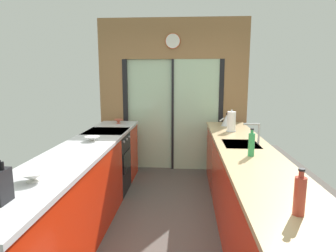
# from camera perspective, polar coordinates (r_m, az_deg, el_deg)

# --- Properties ---
(ground_plane) EXTENTS (5.04, 7.60, 0.02)m
(ground_plane) POSITION_cam_1_polar(r_m,az_deg,el_deg) (3.79, -0.48, -16.98)
(ground_plane) COLOR #4C4742
(back_wall_unit) EXTENTS (2.64, 0.12, 2.70)m
(back_wall_unit) POSITION_cam_1_polar(r_m,az_deg,el_deg) (5.18, 0.96, 7.86)
(back_wall_unit) COLOR olive
(back_wall_unit) RESTS_ON ground_plane
(left_counter_run) EXTENTS (0.62, 3.80, 0.92)m
(left_counter_run) POSITION_cam_1_polar(r_m,az_deg,el_deg) (3.36, -17.15, -12.15)
(left_counter_run) COLOR red
(left_counter_run) RESTS_ON ground_plane
(right_counter_run) EXTENTS (0.62, 3.80, 0.92)m
(right_counter_run) POSITION_cam_1_polar(r_m,az_deg,el_deg) (3.38, 15.05, -11.96)
(right_counter_run) COLOR red
(right_counter_run) RESTS_ON ground_plane
(sink_faucet) EXTENTS (0.19, 0.02, 0.25)m
(sink_faucet) POSITION_cam_1_polar(r_m,az_deg,el_deg) (3.47, 17.07, -0.77)
(sink_faucet) COLOR #B7BABC
(sink_faucet) RESTS_ON right_counter_run
(oven_range) EXTENTS (0.60, 0.60, 0.92)m
(oven_range) POSITION_cam_1_polar(r_m,az_deg,el_deg) (4.37, -11.92, -6.94)
(oven_range) COLOR black
(oven_range) RESTS_ON ground_plane
(mixing_bowl_near) EXTENTS (0.22, 0.22, 0.08)m
(mixing_bowl_near) POSITION_cam_1_polar(r_m,az_deg,el_deg) (2.40, -25.25, -9.00)
(mixing_bowl_near) COLOR silver
(mixing_bowl_near) RESTS_ON left_counter_run
(mixing_bowl_mid) EXTENTS (0.18, 0.18, 0.06)m
(mixing_bowl_mid) POSITION_cam_1_polar(r_m,az_deg,el_deg) (3.61, -14.79, -2.43)
(mixing_bowl_mid) COLOR silver
(mixing_bowl_mid) RESTS_ON left_counter_run
(mixing_bowl_far) EXTENTS (0.15, 0.15, 0.07)m
(mixing_bowl_far) POSITION_cam_1_polar(r_m,az_deg,el_deg) (4.89, -9.80, 0.97)
(mixing_bowl_far) COLOR #BC4C38
(mixing_bowl_far) RESTS_ON left_counter_run
(knife_block) EXTENTS (0.08, 0.14, 0.27)m
(knife_block) POSITION_cam_1_polar(r_m,az_deg,el_deg) (2.08, -30.29, -10.22)
(knife_block) COLOR black
(knife_block) RESTS_ON left_counter_run
(kettle) EXTENTS (0.25, 0.17, 0.21)m
(kettle) POSITION_cam_1_polar(r_m,az_deg,el_deg) (4.68, 11.57, 1.16)
(kettle) COLOR #B7BABC
(kettle) RESTS_ON right_counter_run
(soap_bottle_near) EXTENTS (0.07, 0.07, 0.27)m
(soap_bottle_near) POSITION_cam_1_polar(r_m,az_deg,el_deg) (1.82, 24.67, -12.36)
(soap_bottle_near) COLOR #B23D2D
(soap_bottle_near) RESTS_ON right_counter_run
(soap_bottle_far) EXTENTS (0.06, 0.06, 0.28)m
(soap_bottle_far) POSITION_cam_1_polar(r_m,az_deg,el_deg) (2.94, 16.22, -3.49)
(soap_bottle_far) COLOR #339E56
(soap_bottle_far) RESTS_ON right_counter_run
(paper_towel_roll) EXTENTS (0.14, 0.14, 0.31)m
(paper_towel_roll) POSITION_cam_1_polar(r_m,az_deg,el_deg) (4.19, 12.46, 0.85)
(paper_towel_roll) COLOR #B7BABC
(paper_towel_roll) RESTS_ON right_counter_run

